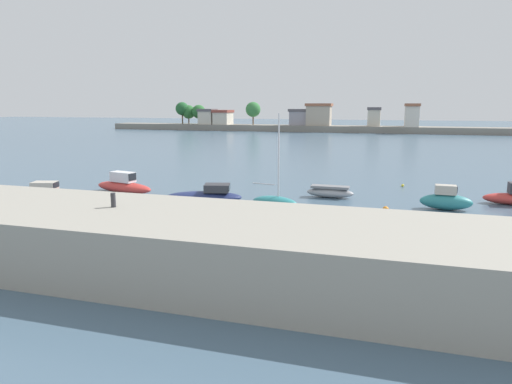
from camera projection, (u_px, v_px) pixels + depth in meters
name	position (u px, v px, depth m)	size (l,w,h in m)	color
ground_plane	(68.00, 220.00, 27.49)	(400.00, 400.00, 0.00)	#476075
mooring_bollard	(113.00, 200.00, 19.34)	(0.21, 0.21, 0.62)	#2D2D33
moored_boat_1	(48.00, 193.00, 33.25)	(5.23, 2.97, 1.37)	#C63833
moored_boat_2	(124.00, 186.00, 35.96)	(5.77, 2.76, 1.69)	#C63833
moored_boat_3	(205.00, 196.00, 32.37)	(5.81, 3.19, 1.36)	navy
moored_boat_4	(275.00, 202.00, 30.19)	(3.42, 1.75, 6.42)	teal
moored_boat_5	(330.00, 192.00, 34.15)	(3.59, 1.13, 0.90)	#9E9EA3
moored_boat_6	(446.00, 200.00, 30.15)	(3.39, 1.33, 1.67)	teal
mooring_buoy_0	(386.00, 209.00, 29.43)	(0.41, 0.41, 0.41)	orange
mooring_buoy_2	(403.00, 185.00, 38.62)	(0.25, 0.25, 0.25)	yellow
distant_shoreline	(301.00, 123.00, 119.99)	(118.46, 7.29, 7.79)	gray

